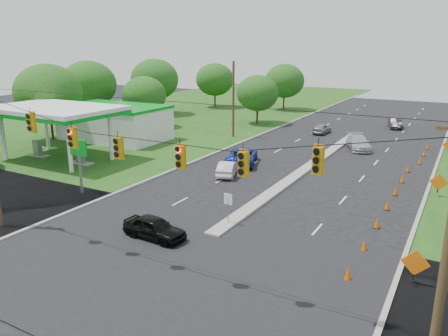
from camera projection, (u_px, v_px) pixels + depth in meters
The scene contains 35 objects.
ground at pixel (170, 266), 21.82m from camera, with size 160.00×160.00×0.00m, color black.
grass_left at pixel (67, 137), 52.77m from camera, with size 40.00×160.00×0.06m, color #1E4714.
cross_street at pixel (170, 266), 21.82m from camera, with size 160.00×14.00×0.02m, color black.
curb_left at pixel (251, 139), 51.78m from camera, with size 0.25×110.00×0.16m, color gray.
curb_right at pixel (439, 160), 42.25m from camera, with size 0.25×110.00×0.16m, color gray.
median at pixel (308, 168), 39.46m from camera, with size 1.00×34.00×0.18m, color gray.
median_sign at pixel (228, 203), 26.47m from camera, with size 0.55×0.06×2.05m.
signal_span at pixel (153, 176), 19.67m from camera, with size 25.60×0.32×9.00m.
utility_pole_far_left at pixel (233, 100), 51.70m from camera, with size 0.28×0.28×9.00m, color #422D1C.
gas_station at pixel (106, 120), 49.28m from camera, with size 18.40×19.70×5.20m.
cone_0 at pixel (348, 274), 20.44m from camera, with size 0.32×0.32×0.70m, color #DC5100.
cone_1 at pixel (364, 245), 23.38m from camera, with size 0.32×0.32×0.70m, color #DC5100.
cone_2 at pixel (377, 223), 26.32m from camera, with size 0.32×0.32×0.70m, color #DC5100.
cone_3 at pixel (387, 205), 29.26m from camera, with size 0.32×0.32×0.70m, color #DC5100.
cone_4 at pixel (395, 191), 32.19m from camera, with size 0.32×0.32×0.70m, color #DC5100.
cone_5 at pixel (402, 179), 35.13m from camera, with size 0.32×0.32×0.70m, color #DC5100.
cone_6 at pixel (408, 168), 38.07m from camera, with size 0.32×0.32×0.70m, color #DC5100.
cone_7 at pixel (420, 160), 40.73m from camera, with size 0.32×0.32×0.70m, color #DC5100.
cone_8 at pixel (424, 153), 43.67m from camera, with size 0.32×0.32×0.70m, color #DC5100.
cone_9 at pixel (427, 146), 46.61m from camera, with size 0.32×0.32×0.70m, color #DC5100.
work_sign_0 at pixel (415, 264), 19.79m from camera, with size 1.27×0.58×1.37m.
work_sign_1 at pixel (439, 183), 31.55m from camera, with size 1.27×0.58×1.37m.
tree_1 at pixel (48, 92), 49.59m from camera, with size 7.56×7.56×8.82m.
tree_2 at pixel (144, 95), 58.12m from camera, with size 5.88×5.88×6.86m.
tree_3 at pixel (155, 79), 69.01m from camera, with size 7.56×7.56×8.82m.
tree_4 at pixel (215, 80), 77.37m from camera, with size 6.72×6.72×7.84m.
tree_5 at pixel (258, 93), 60.85m from camera, with size 5.88×5.88×6.86m.
tree_6 at pixel (284, 81), 74.22m from camera, with size 6.72×6.72×7.84m.
tree_14 at pixel (89, 84), 59.88m from camera, with size 7.56×7.56×8.82m.
black_sedan at pixel (154, 228), 24.81m from camera, with size 1.56×3.87×1.32m, color black.
white_sedan at pixel (228, 168), 37.10m from camera, with size 1.33×3.81×1.26m, color silver.
blue_pickup at pixel (242, 156), 40.77m from camera, with size 2.54×5.51×1.53m, color navy.
silver_car_far at pixel (359, 143), 46.47m from camera, with size 2.02×4.97×1.44m, color #AFAFB1.
silver_car_oncoming at pixel (322, 129), 54.97m from camera, with size 1.49×3.71×1.26m, color gray.
dark_car_receding at pixel (395, 123), 58.67m from camera, with size 1.44×4.14×1.37m, color black.
Camera 1 is at (11.99, -15.85, 10.61)m, focal length 35.00 mm.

